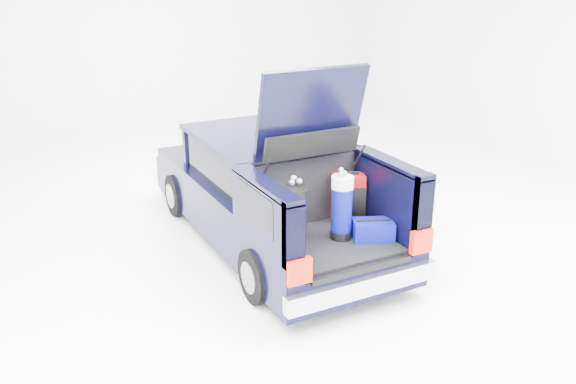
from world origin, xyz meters
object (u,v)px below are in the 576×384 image
blue_duffel (373,230)px  blue_golf_bag (342,207)px  red_suitcase (348,198)px  black_golf_bag (296,220)px  car (267,191)px

blue_duffel → blue_golf_bag: bearing=172.7°
red_suitcase → black_golf_bag: black_golf_bag is taller
red_suitcase → blue_golf_bag: blue_golf_bag is taller
car → blue_golf_bag: (0.17, -1.57, 0.30)m
car → blue_duffel: 1.82m
car → blue_duffel: car is taller
red_suitcase → black_golf_bag: (-0.96, -0.48, 0.09)m
car → black_golf_bag: size_ratio=5.43×
car → black_golf_bag: (-0.46, -1.67, 0.31)m
car → red_suitcase: bearing=-67.3°
car → black_golf_bag: 1.76m
red_suitcase → car: bearing=135.5°
blue_golf_bag → red_suitcase: bearing=58.4°
red_suitcase → blue_golf_bag: (-0.33, -0.37, 0.08)m
car → blue_golf_bag: bearing=-83.8°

